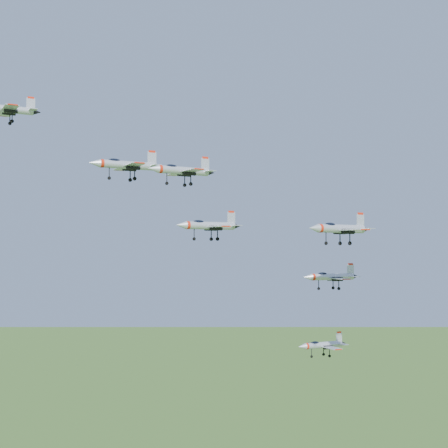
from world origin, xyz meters
TOP-DOWN VIEW (x-y plane):
  - jet_lead at (-28.63, 15.19)m, footprint 12.25×10.07m
  - jet_left_high at (-10.69, 3.74)m, footprint 13.12×10.82m
  - jet_right_high at (-8.58, -13.96)m, footprint 10.96×9.00m
  - jet_left_low at (4.01, 1.29)m, footprint 12.97×10.63m
  - jet_right_low at (21.19, -13.90)m, footprint 13.57×11.18m
  - jet_trail at (28.80, -2.21)m, footprint 12.04×10.08m
  - jet_extra at (38.58, 12.94)m, footprint 12.63×10.45m

SIDE VIEW (x-z plane):
  - jet_extra at x=38.58m, z-range 102.69..106.07m
  - jet_trail at x=28.80m, z-range 118.55..121.77m
  - jet_right_low at x=21.19m, z-range 127.15..130.79m
  - jet_left_low at x=4.01m, z-range 127.93..131.41m
  - jet_right_high at x=-8.58m, z-range 135.59..138.53m
  - jet_left_high at x=-10.69m, z-range 138.10..141.61m
  - jet_lead at x=-28.63m, z-range 148.12..151.41m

